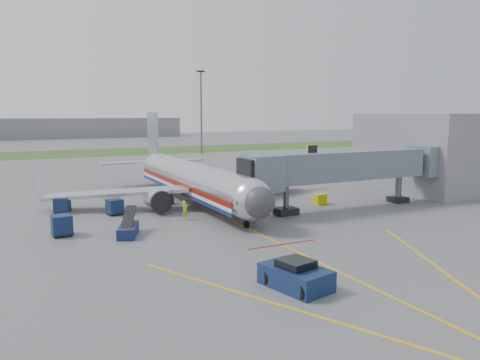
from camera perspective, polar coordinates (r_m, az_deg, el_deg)
name	(u,v)px	position (r m, az deg, el deg)	size (l,w,h in m)	color
ground	(257,233)	(39.92, 2.10, -6.46)	(400.00, 400.00, 0.00)	#565659
grass_strip	(89,153)	(125.69, -17.95, 3.17)	(300.00, 25.00, 0.01)	#2D4C1E
apron_markings	(307,257)	(33.86, 8.18, -9.22)	(21.52, 50.00, 0.01)	gold
airliner	(193,179)	(53.05, -5.78, 0.07)	(32.10, 35.67, 10.25)	silver
jet_bridge	(342,167)	(50.29, 12.33, 1.58)	(25.30, 4.00, 6.90)	slate
terminal	(422,152)	(65.63, 21.35, 3.17)	(10.00, 16.00, 10.00)	slate
light_mast_right	(201,110)	(117.28, -4.75, 8.48)	(2.00, 0.44, 20.40)	#595B60
distant_terminal	(30,128)	(204.17, -24.20, 5.75)	(120.00, 14.00, 8.00)	slate
pushback_tug	(296,276)	(27.88, 6.80, -11.53)	(3.27, 4.46, 1.68)	#0D173B
baggage_cart_a	(62,205)	(50.85, -20.86, -2.88)	(1.90, 1.90, 1.57)	#0D173B
baggage_cart_b	(62,225)	(41.48, -20.90, -5.18)	(1.69, 1.69, 1.74)	#0D173B
baggage_cart_c	(115,207)	(48.34, -15.03, -3.18)	(1.70, 1.70, 1.57)	#0D173B
belt_loader	(128,229)	(40.05, -13.47, -5.87)	(2.57, 4.39, 2.08)	#0D173B
ground_power_cart	(320,199)	(52.87, 9.68, -2.32)	(1.56, 1.17, 1.14)	#D4C30C
ramp_worker	(185,210)	(44.93, -6.74, -3.68)	(0.65, 0.43, 1.79)	#B7E31A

